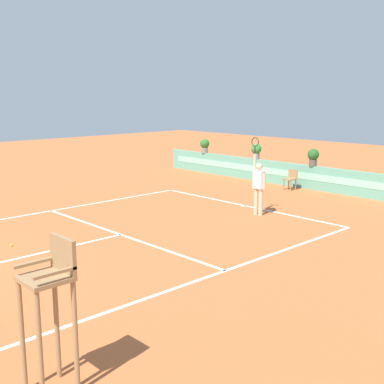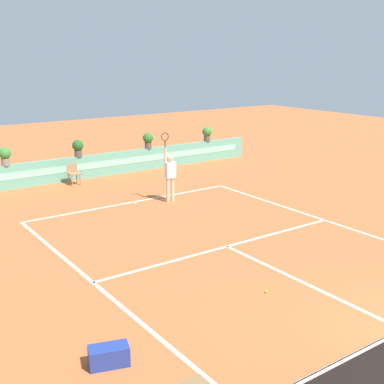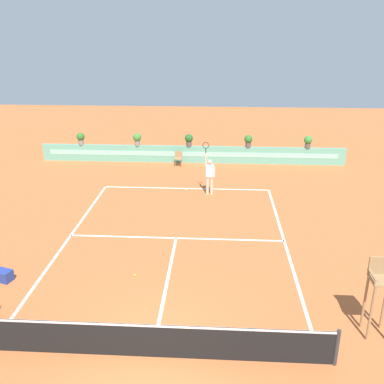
% 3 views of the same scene
% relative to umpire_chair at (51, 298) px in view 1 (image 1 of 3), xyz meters
% --- Properties ---
extents(ground_plane, '(60.00, 60.00, 0.00)m').
position_rel_umpire_chair_xyz_m(ground_plane, '(-5.71, 4.74, -1.34)').
color(ground_plane, '#BC6033').
extents(court_lines, '(8.32, 11.94, 0.01)m').
position_rel_umpire_chair_xyz_m(court_lines, '(-5.71, 5.45, -1.34)').
color(court_lines, white).
rests_on(court_lines, ground).
extents(back_wall_barrier, '(18.00, 0.21, 1.00)m').
position_rel_umpire_chair_xyz_m(back_wall_barrier, '(-5.71, 15.12, -0.84)').
color(back_wall_barrier, '#60A88E').
rests_on(back_wall_barrier, ground).
extents(umpire_chair, '(0.60, 0.60, 2.14)m').
position_rel_umpire_chair_xyz_m(umpire_chair, '(0.00, 0.00, 0.00)').
color(umpire_chair, '#99754C').
rests_on(umpire_chair, ground).
extents(ball_kid_chair, '(0.44, 0.44, 0.85)m').
position_rel_umpire_chair_xyz_m(ball_kid_chair, '(-6.44, 14.39, -0.86)').
color(ball_kid_chair, '#99754C').
rests_on(ball_kid_chair, ground).
extents(tennis_player, '(0.62, 0.22, 2.58)m').
position_rel_umpire_chair_xyz_m(tennis_player, '(-4.54, 9.91, -0.29)').
color(tennis_player, beige).
rests_on(tennis_player, ground).
extents(tennis_ball_near_baseline, '(0.07, 0.07, 0.07)m').
position_rel_umpire_chair_xyz_m(tennis_ball_near_baseline, '(-6.80, 2.36, -1.31)').
color(tennis_ball_near_baseline, '#CCE033').
rests_on(tennis_ball_near_baseline, ground).
extents(potted_plant_far_left, '(0.48, 0.48, 0.72)m').
position_rel_umpire_chair_xyz_m(potted_plant_far_left, '(-12.35, 15.13, 0.07)').
color(potted_plant_far_left, gray).
rests_on(potted_plant_far_left, back_wall_barrier).
extents(potted_plant_left, '(0.48, 0.48, 0.72)m').
position_rel_umpire_chair_xyz_m(potted_plant_left, '(-8.95, 15.13, 0.07)').
color(potted_plant_left, gray).
rests_on(potted_plant_left, back_wall_barrier).
extents(potted_plant_centre, '(0.48, 0.48, 0.72)m').
position_rel_umpire_chair_xyz_m(potted_plant_centre, '(-5.88, 15.13, 0.07)').
color(potted_plant_centre, '#514C47').
rests_on(potted_plant_centre, back_wall_barrier).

